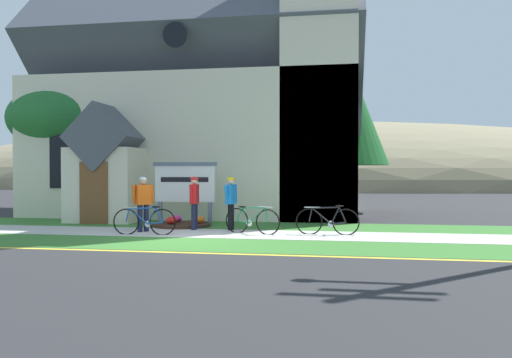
{
  "coord_description": "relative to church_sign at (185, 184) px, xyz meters",
  "views": [
    {
      "loc": [
        3.92,
        -12.66,
        1.79
      ],
      "look_at": [
        1.24,
        3.65,
        1.53
      ],
      "focal_mm": 35.14,
      "sensor_mm": 36.0,
      "label": 1
    }
  ],
  "objects": [
    {
      "name": "church_lawn",
      "position": [
        -0.78,
        0.18,
        -1.36
      ],
      "size": [
        24.0,
        2.4,
        0.01
      ],
      "primitive_type": "cube",
      "color": "#38722D",
      "rests_on": "ground"
    },
    {
      "name": "distant_hill",
      "position": [
        -1.19,
        51.8,
        -1.36
      ],
      "size": [
        105.36,
        54.44,
        16.13
      ],
      "primitive_type": "ellipsoid",
      "color": "#847A5B",
      "rests_on": "ground"
    },
    {
      "name": "cyclist_in_orange_jersey",
      "position": [
        1.81,
        -1.17,
        -0.43
      ],
      "size": [
        0.29,
        0.71,
        1.61
      ],
      "color": "black",
      "rests_on": "ground"
    },
    {
      "name": "bicycle_red",
      "position": [
        4.72,
        -1.78,
        -0.97
      ],
      "size": [
        1.78,
        0.08,
        0.85
      ],
      "color": "black",
      "rests_on": "ground"
    },
    {
      "name": "roadside_conifer",
      "position": [
        5.34,
        6.56,
        3.13
      ],
      "size": [
        3.76,
        3.76,
        6.94
      ],
      "color": "#3D2D1E",
      "rests_on": "ground"
    },
    {
      "name": "church_building",
      "position": [
        -0.35,
        5.26,
        3.59
      ],
      "size": [
        13.42,
        10.18,
        14.43
      ],
      "color": "beige",
      "rests_on": "ground"
    },
    {
      "name": "yard_deciduous_tree",
      "position": [
        -5.94,
        3.37,
        2.55
      ],
      "size": [
        5.01,
        5.01,
        5.38
      ],
      "color": "#3D2D1E",
      "rests_on": "ground"
    },
    {
      "name": "curb_paint_stripe",
      "position": [
        -0.78,
        -5.41,
        -1.36
      ],
      "size": [
        28.0,
        0.16,
        0.01
      ],
      "primitive_type": "cube",
      "color": "yellow",
      "rests_on": "ground"
    },
    {
      "name": "cyclist_in_yellow_jersey",
      "position": [
        -0.64,
        -2.01,
        -0.42
      ],
      "size": [
        0.51,
        0.54,
        1.62
      ],
      "color": "#191E38",
      "rests_on": "ground"
    },
    {
      "name": "bicycle_green",
      "position": [
        2.58,
        -1.91,
        -0.98
      ],
      "size": [
        1.66,
        0.54,
        0.81
      ],
      "color": "black",
      "rests_on": "ground"
    },
    {
      "name": "flower_bed",
      "position": [
        0.01,
        -0.39,
        -1.28
      ],
      "size": [
        1.89,
        1.89,
        0.34
      ],
      "color": "#382319",
      "rests_on": "ground"
    },
    {
      "name": "grass_verge",
      "position": [
        -0.78,
        -4.15,
        -1.36
      ],
      "size": [
        32.0,
        2.22,
        0.01
      ],
      "primitive_type": "cube",
      "color": "#38722D",
      "rests_on": "ground"
    },
    {
      "name": "sidewalk_slab",
      "position": [
        -0.78,
        -2.03,
        -1.36
      ],
      "size": [
        32.0,
        2.02,
        0.01
      ],
      "primitive_type": "cube",
      "color": "#B7B5AD",
      "rests_on": "ground"
    },
    {
      "name": "ground",
      "position": [
        1.09,
        0.73,
        -1.36
      ],
      "size": [
        140.0,
        140.0,
        0.0
      ],
      "primitive_type": "plane",
      "color": "#2B2B2D"
    },
    {
      "name": "church_sign",
      "position": [
        0.0,
        0.0,
        0.0
      ],
      "size": [
        2.15,
        0.15,
        2.08
      ],
      "color": "slate",
      "rests_on": "ground"
    },
    {
      "name": "bicycle_blue",
      "position": [
        -0.35,
        -2.63,
        -0.97
      ],
      "size": [
        1.8,
        0.15,
        0.83
      ],
      "color": "black",
      "rests_on": "ground"
    },
    {
      "name": "cyclist_in_green_jersey",
      "position": [
        0.69,
        -1.22,
        -0.42
      ],
      "size": [
        0.27,
        0.72,
        1.62
      ],
      "color": "#191E38",
      "rests_on": "ground"
    }
  ]
}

